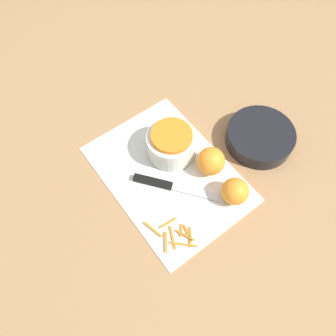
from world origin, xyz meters
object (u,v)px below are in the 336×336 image
orange_left (235,191)px  orange_right (211,161)px  bowl_dark (260,137)px  knife (162,183)px  bowl_speckled (172,143)px

orange_left → orange_right: bearing=176.0°
bowl_dark → orange_left: bearing=-64.0°
orange_left → orange_right: (-0.11, 0.01, 0.00)m
bowl_dark → orange_right: (-0.02, -0.19, 0.02)m
orange_right → orange_left: bearing=-4.0°
bowl_dark → orange_right: bearing=-95.2°
knife → orange_left: (0.15, 0.14, 0.03)m
bowl_speckled → orange_right: bowl_speckled is taller
knife → bowl_dark: bearing=41.9°
bowl_dark → orange_right: size_ratio=2.51×
bowl_speckled → bowl_dark: size_ratio=0.71×
bowl_speckled → orange_left: (0.23, 0.05, -0.01)m
orange_left → bowl_dark: bearing=116.0°
knife → orange_left: size_ratio=2.96×
bowl_dark → orange_left: 0.22m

